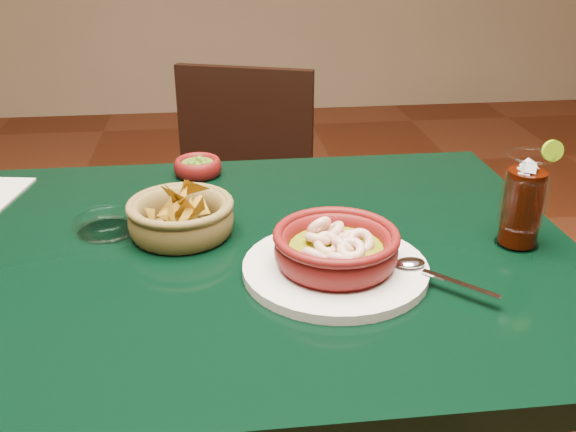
{
  "coord_description": "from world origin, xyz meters",
  "views": [
    {
      "loc": [
        0.04,
        -0.9,
        1.22
      ],
      "look_at": [
        0.14,
        -0.02,
        0.81
      ],
      "focal_mm": 40.0,
      "sensor_mm": 36.0,
      "label": 1
    }
  ],
  "objects": [
    {
      "name": "dining_table",
      "position": [
        0.0,
        0.0,
        0.65
      ],
      "size": [
        1.2,
        0.8,
        0.75
      ],
      "color": "black",
      "rests_on": "ground"
    },
    {
      "name": "shrimp_plate",
      "position": [
        0.2,
        -0.1,
        0.78
      ],
      "size": [
        0.34,
        0.27,
        0.08
      ],
      "color": "silver",
      "rests_on": "dining_table"
    },
    {
      "name": "dining_chair",
      "position": [
        0.08,
        0.7,
        0.47
      ],
      "size": [
        0.51,
        0.51,
        0.86
      ],
      "color": "black",
      "rests_on": "ground"
    },
    {
      "name": "chip_basket",
      "position": [
        -0.03,
        0.06,
        0.78
      ],
      "size": [
        0.2,
        0.2,
        0.12
      ],
      "color": "brown",
      "rests_on": "dining_table"
    },
    {
      "name": "guacamole_ramekin",
      "position": [
        -0.0,
        0.32,
        0.77
      ],
      "size": [
        0.11,
        0.11,
        0.04
      ],
      "color": "#510C0B",
      "rests_on": "dining_table"
    },
    {
      "name": "glass_ashtray",
      "position": [
        -0.15,
        0.08,
        0.76
      ],
      "size": [
        0.12,
        0.12,
        0.03
      ],
      "color": "white",
      "rests_on": "dining_table"
    },
    {
      "name": "cola_drink",
      "position": [
        0.5,
        -0.04,
        0.82
      ],
      "size": [
        0.15,
        0.15,
        0.17
      ],
      "color": "white",
      "rests_on": "dining_table"
    }
  ]
}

